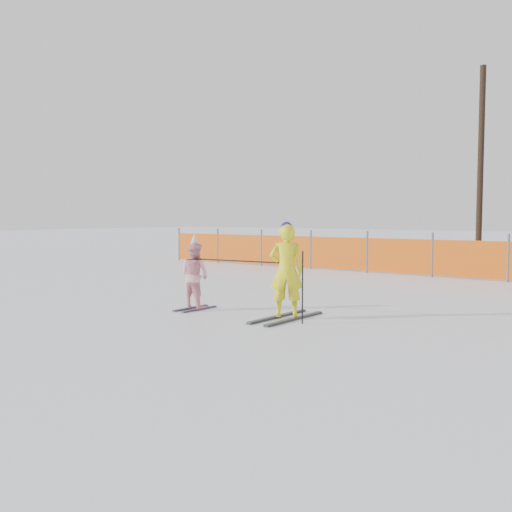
{
  "coord_description": "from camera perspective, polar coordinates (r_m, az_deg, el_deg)",
  "views": [
    {
      "loc": [
        6.12,
        -7.4,
        1.7
      ],
      "look_at": [
        0.0,
        0.5,
        1.0
      ],
      "focal_mm": 40.0,
      "sensor_mm": 36.0,
      "label": 1
    }
  ],
  "objects": [
    {
      "name": "child",
      "position": [
        10.42,
        -6.16,
        -1.88
      ],
      "size": [
        0.59,
        0.87,
        1.38
      ],
      "color": "black",
      "rests_on": "ground"
    },
    {
      "name": "ground",
      "position": [
        9.75,
        -1.81,
        -6.04
      ],
      "size": [
        120.0,
        120.0,
        0.0
      ],
      "primitive_type": "plane",
      "color": "white",
      "rests_on": "ground"
    },
    {
      "name": "ski_poles",
      "position": [
        9.49,
        0.75,
        -1.54
      ],
      "size": [
        2.2,
        0.23,
        1.15
      ],
      "color": "black",
      "rests_on": "ground"
    },
    {
      "name": "safety_fence",
      "position": [
        17.63,
        9.9,
        0.23
      ],
      "size": [
        15.35,
        0.06,
        1.25
      ],
      "color": "#595960",
      "rests_on": "ground"
    },
    {
      "name": "adult",
      "position": [
        9.4,
        3.05,
        -1.51
      ],
      "size": [
        0.67,
        1.59,
        1.61
      ],
      "color": "black",
      "rests_on": "ground"
    }
  ]
}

